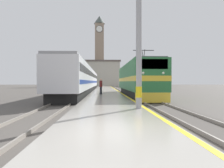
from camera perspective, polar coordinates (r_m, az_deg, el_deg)
ground_plane at (r=36.76m, az=-1.69°, el=-2.14°), size 200.00×200.00×0.00m
platform at (r=31.76m, az=-1.59°, el=-2.31°), size 4.19×140.00×0.29m
rail_track_near at (r=32.00m, az=4.75°, el=-2.50°), size 2.84×140.00×0.16m
rail_track_far at (r=31.92m, az=-7.94°, el=-2.51°), size 2.83×140.00×0.16m
locomotive_train at (r=25.56m, az=6.52°, el=1.09°), size 2.92×16.82×4.84m
passenger_train at (r=36.41m, az=-7.24°, el=1.12°), size 2.92×42.10×3.88m
catenary_mast at (r=12.32m, az=7.23°, el=14.23°), size 2.29×0.33×8.93m
person_on_platform at (r=25.36m, az=-2.92°, el=-0.52°), size 0.34×0.34×1.83m
clock_tower at (r=86.90m, az=-3.29°, el=9.06°), size 4.30×4.30×27.62m
station_building at (r=80.04m, az=-4.77°, el=2.69°), size 19.05×9.85×9.34m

